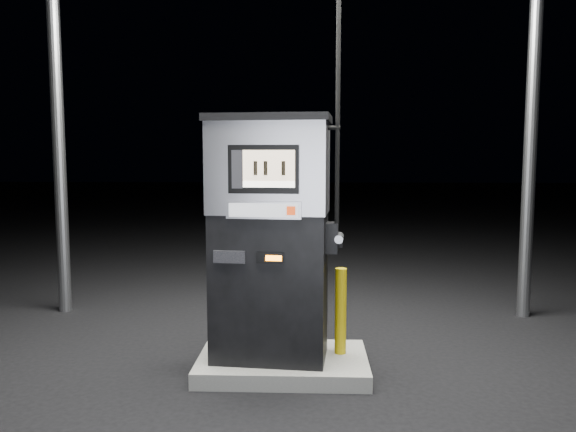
{
  "coord_description": "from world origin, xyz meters",
  "views": [
    {
      "loc": [
        0.26,
        -5.17,
        2.04
      ],
      "look_at": [
        0.05,
        0.0,
        1.49
      ],
      "focal_mm": 35.0,
      "sensor_mm": 36.0,
      "label": 1
    }
  ],
  "objects": [
    {
      "name": "bollard_left",
      "position": [
        -0.58,
        -0.02,
        0.54
      ],
      "size": [
        0.11,
        0.11,
        0.78
      ],
      "primitive_type": "cylinder",
      "rotation": [
        0.0,
        0.0,
        -0.05
      ],
      "color": "gold",
      "rests_on": "pump_island"
    },
    {
      "name": "pump_island",
      "position": [
        0.0,
        0.0,
        0.07
      ],
      "size": [
        1.6,
        1.0,
        0.15
      ],
      "primitive_type": "cube",
      "color": "slate",
      "rests_on": "ground"
    },
    {
      "name": "ground",
      "position": [
        0.0,
        0.0,
        0.0
      ],
      "size": [
        80.0,
        80.0,
        0.0
      ],
      "primitive_type": "plane",
      "color": "black",
      "rests_on": "ground"
    },
    {
      "name": "bollard_right",
      "position": [
        0.55,
        0.1,
        0.57
      ],
      "size": [
        0.14,
        0.14,
        0.83
      ],
      "primitive_type": "cylinder",
      "rotation": [
        0.0,
        0.0,
        0.32
      ],
      "color": "gold",
      "rests_on": "pump_island"
    },
    {
      "name": "fuel_dispenser",
      "position": [
        -0.12,
        -0.04,
        1.31
      ],
      "size": [
        1.27,
        0.77,
        4.7
      ],
      "rotation": [
        0.0,
        0.0,
        -0.09
      ],
      "color": "black",
      "rests_on": "pump_island"
    }
  ]
}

